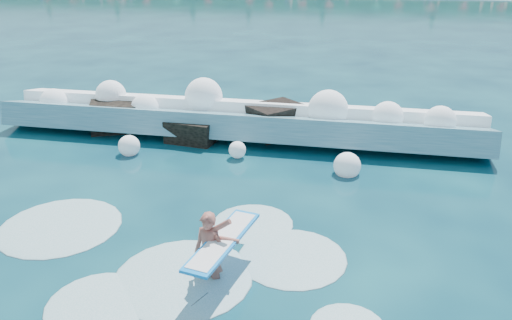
# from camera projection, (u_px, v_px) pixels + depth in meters

# --- Properties ---
(ground) EXTENTS (200.00, 200.00, 0.00)m
(ground) POSITION_uv_depth(u_px,v_px,m) (176.00, 235.00, 11.57)
(ground) COLOR #07273B
(ground) RESTS_ON ground
(breaking_wave) EXTENTS (16.86, 2.68, 1.45)m
(breaking_wave) POSITION_uv_depth(u_px,v_px,m) (237.00, 121.00, 17.72)
(breaking_wave) COLOR teal
(breaking_wave) RESTS_ON ground
(rock_cluster) EXTENTS (8.18, 3.10, 1.27)m
(rock_cluster) POSITION_uv_depth(u_px,v_px,m) (190.00, 122.00, 18.00)
(rock_cluster) COLOR black
(rock_cluster) RESTS_ON ground
(surfer_with_board) EXTENTS (1.15, 2.95, 1.77)m
(surfer_with_board) POSITION_uv_depth(u_px,v_px,m) (212.00, 251.00, 9.80)
(surfer_with_board) COLOR #9E5549
(surfer_with_board) RESTS_ON ground
(wave_spray) EXTENTS (14.85, 4.33, 2.02)m
(wave_spray) POSITION_uv_depth(u_px,v_px,m) (238.00, 110.00, 17.50)
(wave_spray) COLOR white
(wave_spray) RESTS_ON ground
(surf_foam) EXTENTS (9.02, 5.46, 0.15)m
(surf_foam) POSITION_uv_depth(u_px,v_px,m) (164.00, 254.00, 10.85)
(surf_foam) COLOR silver
(surf_foam) RESTS_ON ground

